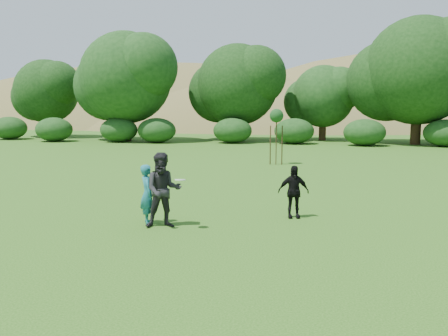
# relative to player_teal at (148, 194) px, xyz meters

# --- Properties ---
(ground) EXTENTS (120.00, 120.00, 0.00)m
(ground) POSITION_rel_player_teal_xyz_m (1.41, 0.12, -0.78)
(ground) COLOR #19470C
(ground) RESTS_ON ground
(player_teal) EXTENTS (0.59, 0.67, 1.55)m
(player_teal) POSITION_rel_player_teal_xyz_m (0.00, 0.00, 0.00)
(player_teal) COLOR #1A6A77
(player_teal) RESTS_ON ground
(player_grey) EXTENTS (1.11, 0.99, 1.90)m
(player_grey) POSITION_rel_player_teal_xyz_m (0.53, -0.30, 0.18)
(player_grey) COLOR black
(player_grey) RESTS_ON ground
(player_black) EXTENTS (0.91, 0.54, 1.45)m
(player_black) POSITION_rel_player_teal_xyz_m (3.69, 1.39, -0.05)
(player_black) COLOR black
(player_black) RESTS_ON ground
(frisbee) EXTENTS (0.27, 0.27, 0.05)m
(frisbee) POSITION_rel_player_teal_xyz_m (1.04, -0.50, 0.48)
(frisbee) COLOR white
(frisbee) RESTS_ON ground
(sapling) EXTENTS (0.70, 0.70, 2.85)m
(sapling) POSITION_rel_player_teal_xyz_m (2.11, 13.33, 1.64)
(sapling) COLOR #3D2C18
(sapling) RESTS_ON ground
(hillside) EXTENTS (150.00, 72.00, 52.00)m
(hillside) POSITION_rel_player_teal_xyz_m (0.85, 68.57, -12.75)
(hillside) COLOR olive
(hillside) RESTS_ON ground
(tree_row) EXTENTS (53.92, 10.38, 9.62)m
(tree_row) POSITION_rel_player_teal_xyz_m (4.64, 28.81, 4.10)
(tree_row) COLOR #3A2616
(tree_row) RESTS_ON ground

